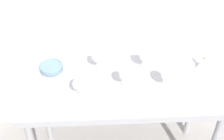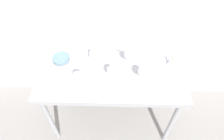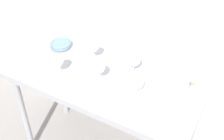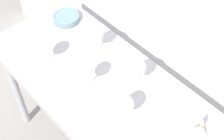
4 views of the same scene
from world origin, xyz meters
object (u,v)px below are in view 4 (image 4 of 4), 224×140
Objects in this scene: wine_glass_near_right at (125,105)px; tasting_bowl at (66,17)px; tasting_sheet_upper at (164,112)px; wine_glass_far_right at (137,68)px; decanter_funnel at (199,131)px; wine_glass_near_center at (87,70)px; wine_glass_far_left at (96,35)px; wine_glass_near_left at (44,47)px.

wine_glass_near_right reaches higher than tasting_bowl.
tasting_sheet_upper is at bearing -4.22° from tasting_bowl.
wine_glass_near_right is 0.98× the size of tasting_bowl.
decanter_funnel is at bearing -1.37° from wine_glass_far_right.
wine_glass_near_center reaches higher than decanter_funnel.
wine_glass_far_right is 0.23m from wine_glass_near_right.
wine_glass_far_left reaches higher than tasting_bowl.
wine_glass_near_right is 0.95× the size of wine_glass_near_center.
decanter_funnel is (0.76, -0.01, -0.08)m from wine_glass_far_left.
wine_glass_near_right is (0.58, 0.07, -0.00)m from wine_glass_near_left.
tasting_bowl is at bearing -175.49° from tasting_sheet_upper.
tasting_bowl is at bearing 155.24° from wine_glass_near_center.
decanter_funnel is (0.59, 0.19, -0.08)m from wine_glass_near_center.
tasting_sheet_upper is 0.21m from decanter_funnel.
wine_glass_near_right is 1.18× the size of decanter_funnel.
wine_glass_far_right reaches higher than wine_glass_near_left.
wine_glass_far_right is 1.27× the size of decanter_funnel.
wine_glass_far_left is (-0.34, 0.00, 0.00)m from wine_glass_far_right.
wine_glass_near_right reaches higher than decanter_funnel.
wine_glass_far_right is 0.43m from decanter_funnel.
wine_glass_near_left is 0.31m from wine_glass_near_center.
wine_glass_near_center reaches higher than tasting_sheet_upper.
decanter_funnel is at bearing 31.86° from wine_glass_near_right.
wine_glass_near_center is at bearing -49.09° from wine_glass_far_left.
wine_glass_far_right is at bearing 120.28° from wine_glass_near_right.
wine_glass_near_left is 0.95× the size of wine_glass_near_center.
wine_glass_far_left reaches higher than wine_glass_near_left.
tasting_sheet_upper is (0.39, 0.17, -0.13)m from wine_glass_near_center.
wine_glass_near_center is 1.24× the size of decanter_funnel.
tasting_sheet_upper is at bearing 19.17° from wine_glass_near_left.
tasting_sheet_upper is 1.54× the size of tasting_bowl.
wine_glass_far_left is at bearing 179.12° from decanter_funnel.
wine_glass_far_right is 0.26m from wine_glass_near_center.
decanter_funnel is at bearing 14.01° from tasting_sheet_upper.
wine_glass_far_left is 1.26× the size of decanter_funnel.
wine_glass_near_left is 0.58m from wine_glass_near_right.
decanter_funnel reaches higher than tasting_bowl.
wine_glass_far_right is 1.00× the size of wine_glass_far_left.
decanter_funnel is (0.20, 0.02, 0.05)m from tasting_sheet_upper.
decanter_funnel is (0.88, 0.26, -0.07)m from wine_glass_near_left.
wine_glass_near_center is 1.02× the size of tasting_bowl.
wine_glass_far_left reaches higher than decanter_funnel.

